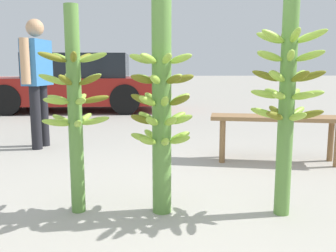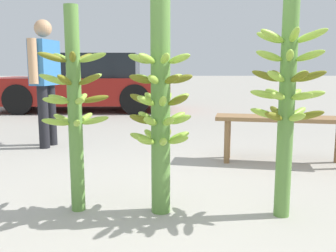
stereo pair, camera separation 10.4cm
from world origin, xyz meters
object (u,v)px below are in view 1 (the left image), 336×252
object	(u,v)px
market_bench	(278,124)
parked_car	(75,83)
banana_stalk_right	(287,88)
banana_stalk_left	(75,104)
vendor_person	(37,73)
banana_stalk_center	(162,96)

from	to	relation	value
market_bench	parked_car	bearing A→B (deg)	133.36
banana_stalk_right	market_bench	bearing A→B (deg)	71.76
market_bench	parked_car	size ratio (longest dim) A/B	0.36
market_bench	banana_stalk_left	bearing A→B (deg)	-133.44
vendor_person	parked_car	size ratio (longest dim) A/B	0.40
vendor_person	parked_car	xyz separation A→B (m)	(-0.28, 4.03, -0.29)
banana_stalk_right	parked_car	size ratio (longest dim) A/B	0.41
banana_stalk_left	banana_stalk_right	xyz separation A→B (m)	(1.39, -0.13, 0.11)
banana_stalk_left	parked_car	size ratio (longest dim) A/B	0.35
banana_stalk_right	parked_car	bearing A→B (deg)	111.61
market_bench	banana_stalk_right	bearing A→B (deg)	-95.92
banana_stalk_left	vendor_person	xyz separation A→B (m)	(-0.83, 2.14, 0.17)
market_bench	parked_car	distance (m)	5.73
banana_stalk_center	market_bench	world-z (taller)	banana_stalk_center
vendor_person	banana_stalk_right	bearing A→B (deg)	55.60
banana_stalk_left	vendor_person	world-z (taller)	vendor_person
vendor_person	market_bench	xyz separation A→B (m)	(2.67, -0.88, -0.51)
parked_car	market_bench	bearing A→B (deg)	-148.79
banana_stalk_center	banana_stalk_left	bearing A→B (deg)	175.41
banana_stalk_center	banana_stalk_right	world-z (taller)	banana_stalk_center
vendor_person	market_bench	bearing A→B (deg)	83.06
banana_stalk_center	parked_car	xyz separation A→B (m)	(-1.68, 6.21, -0.18)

